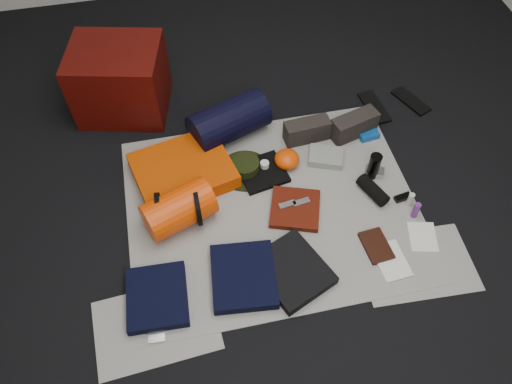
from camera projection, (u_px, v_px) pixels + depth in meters
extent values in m
cube|color=black|center=(272.00, 208.00, 2.80)|extent=(4.50, 4.50, 0.02)
cube|color=#B2AFA5|center=(272.00, 207.00, 2.79)|extent=(1.60, 1.30, 0.01)
cube|color=#B2AFA5|center=(156.00, 325.00, 2.39)|extent=(0.61, 0.44, 0.00)
cube|color=#B2AFA5|center=(416.00, 263.00, 2.58)|extent=(0.60, 0.43, 0.00)
cube|color=#470905|center=(120.00, 80.00, 3.08)|extent=(0.63, 0.56, 0.45)
cube|color=#D44202|center=(183.00, 171.00, 2.88)|extent=(0.63, 0.55, 0.10)
cylinder|color=#E53D03|center=(179.00, 209.00, 2.65)|extent=(0.42, 0.33, 0.22)
cylinder|color=black|center=(160.00, 212.00, 2.63)|extent=(0.02, 0.22, 0.22)
cylinder|color=black|center=(197.00, 206.00, 2.66)|extent=(0.03, 0.22, 0.22)
cylinder|color=black|center=(229.00, 121.00, 3.01)|extent=(0.53, 0.40, 0.25)
cylinder|color=black|center=(245.00, 171.00, 2.93)|extent=(0.39, 0.39, 0.01)
cylinder|color=black|center=(245.00, 166.00, 2.90)|extent=(0.17, 0.17, 0.07)
cube|color=#2A2521|center=(307.00, 131.00, 3.04)|extent=(0.28, 0.12, 0.14)
cube|color=#2A2521|center=(354.00, 125.00, 3.06)|extent=(0.31, 0.19, 0.15)
cube|color=black|center=(374.00, 107.00, 3.25)|extent=(0.14, 0.30, 0.02)
cube|color=black|center=(411.00, 101.00, 3.28)|extent=(0.20, 0.29, 0.02)
cube|color=black|center=(157.00, 297.00, 2.44)|extent=(0.31, 0.35, 0.05)
cube|color=black|center=(244.00, 276.00, 2.50)|extent=(0.35, 0.39, 0.06)
cube|color=black|center=(292.00, 271.00, 2.52)|extent=(0.43, 0.45, 0.06)
cube|color=black|center=(262.00, 172.00, 2.92)|extent=(0.30, 0.29, 0.03)
cube|color=#551509|center=(295.00, 209.00, 2.76)|extent=(0.34, 0.34, 0.04)
ellipsoid|color=#E53D03|center=(287.00, 159.00, 2.93)|extent=(0.17, 0.17, 0.10)
cube|color=gray|center=(326.00, 157.00, 2.97)|extent=(0.24, 0.21, 0.05)
cylinder|color=black|center=(374.00, 166.00, 2.85)|extent=(0.08, 0.08, 0.17)
cylinder|color=black|center=(373.00, 190.00, 2.81)|extent=(0.15, 0.22, 0.08)
cube|color=silver|center=(374.00, 172.00, 2.91)|extent=(0.12, 0.10, 0.04)
cube|color=#0F4892|center=(368.00, 135.00, 3.08)|extent=(0.13, 0.09, 0.04)
cylinder|color=#5D277D|center=(416.00, 210.00, 2.71)|extent=(0.05, 0.05, 0.11)
cylinder|color=silver|center=(410.00, 200.00, 2.76)|extent=(0.04, 0.04, 0.09)
cube|color=black|center=(376.00, 246.00, 2.62)|extent=(0.14, 0.20, 0.03)
cube|color=white|center=(391.00, 261.00, 2.58)|extent=(0.17, 0.23, 0.01)
cube|color=white|center=(423.00, 237.00, 2.67)|extent=(0.18, 0.21, 0.01)
cube|color=black|center=(403.00, 197.00, 2.81)|extent=(0.10, 0.05, 0.02)
cube|color=silver|center=(156.00, 334.00, 2.35)|extent=(0.08, 0.08, 0.01)
cylinder|color=silver|center=(265.00, 165.00, 2.91)|extent=(0.05, 0.05, 0.04)
cube|color=silver|center=(287.00, 205.00, 2.74)|extent=(0.10, 0.05, 0.01)
cube|color=silver|center=(301.00, 202.00, 2.75)|extent=(0.10, 0.05, 0.01)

